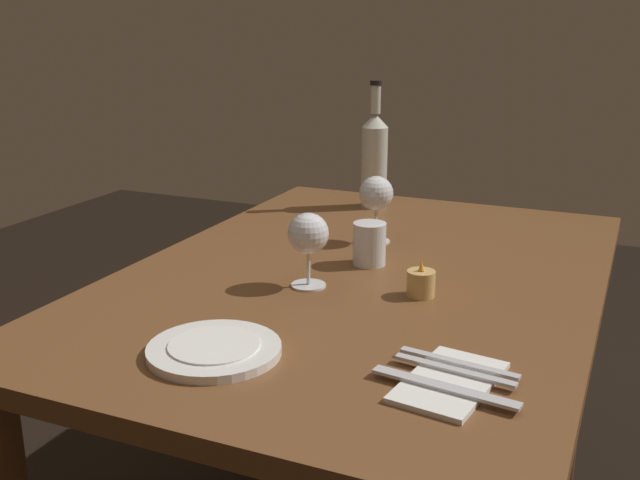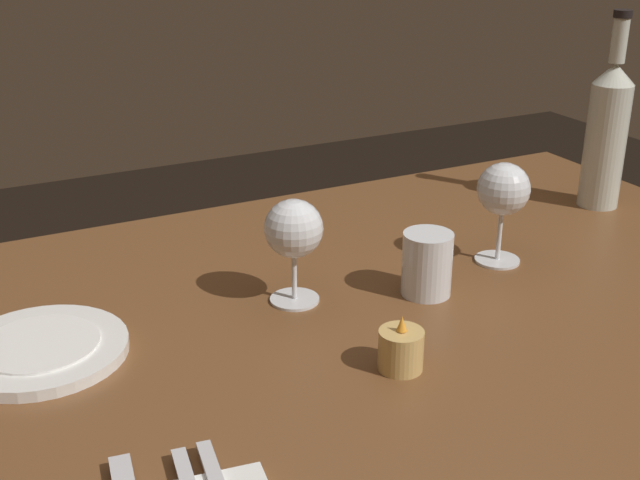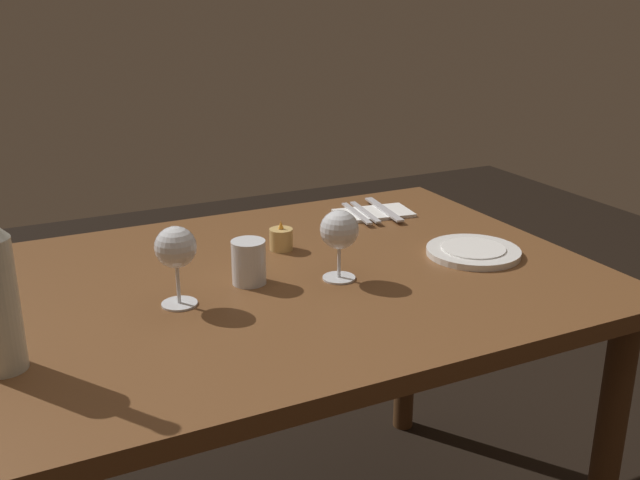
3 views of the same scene
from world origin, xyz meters
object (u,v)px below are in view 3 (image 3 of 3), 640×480
Objects in this scene: votive_candle at (281,240)px; fork_inner at (365,212)px; dinner_plate at (473,251)px; fork_outer at (356,213)px; folded_napkin at (374,213)px; table_knife at (384,209)px; wine_glass_right at (339,232)px; wine_glass_left at (176,250)px; water_tumbler at (249,264)px.

votive_candle is 0.32m from fork_inner.
fork_outer is at bearing 105.55° from dinner_plate.
folded_napkin is (-0.05, 0.35, -0.00)m from dinner_plate.
folded_napkin is 0.96× the size of table_knife.
wine_glass_right reaches higher than fork_inner.
folded_napkin is at bearing 28.29° from wine_glass_left.
wine_glass_left reaches higher than fork_outer.
fork_outer is (-0.02, 0.00, 0.00)m from fork_inner.
fork_inner is at bearing 180.00° from folded_napkin.
fork_inner is (-0.03, 0.00, 0.01)m from folded_napkin.
votive_candle reaches higher than fork_outer.
wine_glass_left is 0.71m from table_knife.
table_knife is at bearing 27.14° from wine_glass_left.
wine_glass_right is 0.19m from water_tumbler.
votive_candle is 0.30m from fork_outer.
folded_napkin is 1.13× the size of fork_inner.
water_tumbler reaches higher than fork_inner.
water_tumbler is 0.43× the size of dinner_plate.
water_tumbler reaches higher than dinner_plate.
wine_glass_right is 0.42m from fork_outer.
dinner_plate is at bearing -7.78° from water_tumbler.
votive_candle is (0.13, 0.15, -0.02)m from water_tumbler.
folded_napkin is at bearing 50.81° from wine_glass_right.
dinner_plate reaches higher than fork_outer.
dinner_plate is at bearing -87.19° from table_knife.
wine_glass_left reaches higher than water_tumbler.
wine_glass_left reaches higher than fork_inner.
fork_inner is at bearing 24.85° from votive_candle.
wine_glass_left is 0.32m from wine_glass_right.
folded_napkin is at bearing 97.69° from dinner_plate.
fork_inner is at bearing 33.75° from water_tumbler.
votive_candle is 0.33× the size of folded_napkin.
fork_inner is 0.06m from table_knife.
votive_candle is at bearing 48.12° from water_tumbler.
wine_glass_right is 1.63× the size of water_tumbler.
wine_glass_left is at bearing -164.98° from water_tumbler.
table_knife is at bearing 30.59° from water_tumbler.
votive_candle is at bearing -155.15° from fork_inner.
dinner_plate is at bearing -78.33° from fork_inner.
votive_candle is at bearing 99.71° from wine_glass_right.
fork_outer is at bearing 26.88° from votive_candle.
wine_glass_left is 0.67m from fork_inner.
wine_glass_right is 0.43m from fork_inner.
water_tumbler is 0.49× the size of fork_inner.
wine_glass_right is 0.68× the size of table_knife.
table_knife is (0.06, 0.00, 0.00)m from fork_inner.
wine_glass_right is 0.34m from dinner_plate.
table_knife is (0.03, 0.00, 0.01)m from folded_napkin.
votive_candle is at bearing -156.91° from folded_napkin.
votive_candle is 0.32× the size of table_knife.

